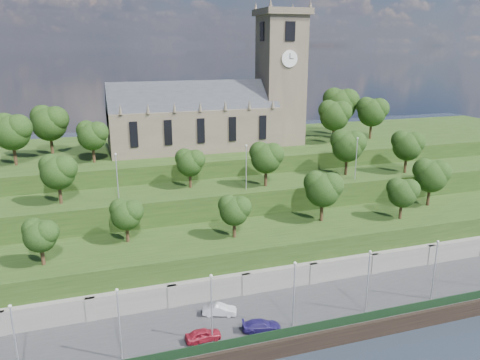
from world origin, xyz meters
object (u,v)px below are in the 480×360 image
object	(u,v)px
car_right	(261,326)
car_left	(203,335)
church	(217,109)
car_middle	(219,310)

from	to	relation	value
car_right	car_left	bearing A→B (deg)	98.96
church	car_right	distance (m)	48.09
church	car_right	world-z (taller)	church
car_middle	car_left	bearing A→B (deg)	164.37
car_left	car_right	distance (m)	6.97
car_middle	church	bearing A→B (deg)	4.22
church	car_middle	size ratio (longest dim) A/B	9.17
car_middle	car_right	world-z (taller)	car_middle
car_left	church	bearing A→B (deg)	-20.03
car_middle	car_right	distance (m)	6.10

